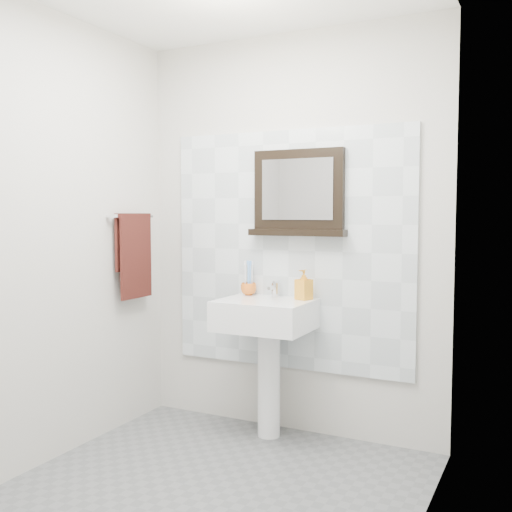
{
  "coord_description": "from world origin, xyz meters",
  "views": [
    {
      "loc": [
        1.49,
        -2.37,
        1.38
      ],
      "look_at": [
        0.03,
        0.55,
        1.15
      ],
      "focal_mm": 42.0,
      "sensor_mm": 36.0,
      "label": 1
    }
  ],
  "objects_px": {
    "toothbrush_cup": "(249,289)",
    "framed_mirror": "(299,195)",
    "soap_dispenser": "(304,285)",
    "pedestal_sink": "(266,330)",
    "hand_towel": "(134,249)"
  },
  "relations": [
    {
      "from": "hand_towel",
      "to": "toothbrush_cup",
      "type": "bearing_deg",
      "value": 22.01
    },
    {
      "from": "pedestal_sink",
      "to": "soap_dispenser",
      "type": "bearing_deg",
      "value": 28.29
    },
    {
      "from": "pedestal_sink",
      "to": "toothbrush_cup",
      "type": "bearing_deg",
      "value": 143.29
    },
    {
      "from": "toothbrush_cup",
      "to": "soap_dispenser",
      "type": "relative_size",
      "value": 0.54
    },
    {
      "from": "pedestal_sink",
      "to": "hand_towel",
      "type": "xyz_separation_m",
      "value": [
        -0.88,
        -0.14,
        0.48
      ]
    },
    {
      "from": "toothbrush_cup",
      "to": "hand_towel",
      "type": "bearing_deg",
      "value": -157.99
    },
    {
      "from": "soap_dispenser",
      "to": "framed_mirror",
      "type": "relative_size",
      "value": 0.29
    },
    {
      "from": "pedestal_sink",
      "to": "soap_dispenser",
      "type": "xyz_separation_m",
      "value": [
        0.2,
        0.11,
        0.28
      ]
    },
    {
      "from": "framed_mirror",
      "to": "soap_dispenser",
      "type": "bearing_deg",
      "value": -48.03
    },
    {
      "from": "pedestal_sink",
      "to": "framed_mirror",
      "type": "bearing_deg",
      "value": 54.22
    },
    {
      "from": "toothbrush_cup",
      "to": "hand_towel",
      "type": "height_order",
      "value": "hand_towel"
    },
    {
      "from": "toothbrush_cup",
      "to": "pedestal_sink",
      "type": "bearing_deg",
      "value": -36.71
    },
    {
      "from": "soap_dispenser",
      "to": "framed_mirror",
      "type": "distance_m",
      "value": 0.55
    },
    {
      "from": "toothbrush_cup",
      "to": "framed_mirror",
      "type": "height_order",
      "value": "framed_mirror"
    },
    {
      "from": "toothbrush_cup",
      "to": "framed_mirror",
      "type": "distance_m",
      "value": 0.68
    }
  ]
}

